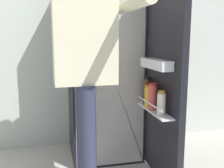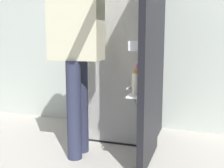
% 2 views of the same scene
% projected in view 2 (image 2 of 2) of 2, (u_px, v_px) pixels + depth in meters
% --- Properties ---
extents(ground_plane, '(5.39, 5.39, 0.00)m').
position_uv_depth(ground_plane, '(110.00, 155.00, 2.41)').
color(ground_plane, '#B7B2A8').
extents(kitchen_wall, '(4.40, 0.10, 2.41)m').
position_uv_depth(kitchen_wall, '(136.00, 19.00, 3.06)').
color(kitchen_wall, beige).
rests_on(kitchen_wall, ground_plane).
extents(refrigerator, '(0.69, 1.23, 1.77)m').
position_uv_depth(refrigerator, '(129.00, 50.00, 2.73)').
color(refrigerator, black).
rests_on(refrigerator, ground_plane).
extents(person, '(0.55, 0.73, 1.64)m').
position_uv_depth(person, '(77.00, 40.00, 2.25)').
color(person, '#2D334C').
rests_on(person, ground_plane).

